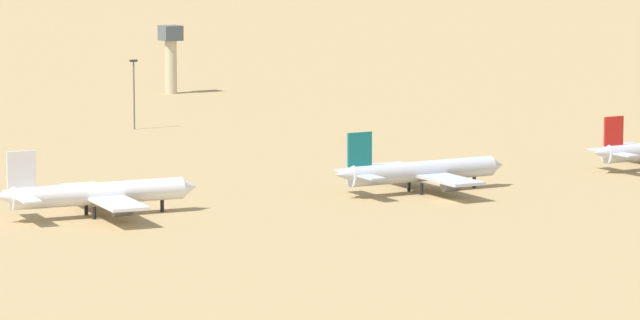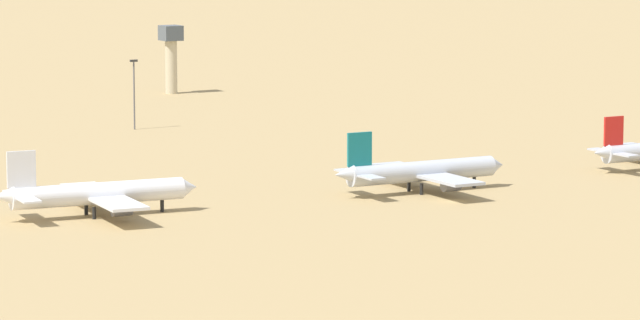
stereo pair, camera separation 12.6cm
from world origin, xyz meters
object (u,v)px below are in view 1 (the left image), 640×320
parked_jet_teal_4 (420,172)px  control_tower (171,53)px  parked_jet_white_3 (96,194)px  light_pole_west (134,89)px

parked_jet_teal_4 → control_tower: size_ratio=1.94×
parked_jet_white_3 → light_pole_west: size_ratio=2.24×
parked_jet_white_3 → light_pole_west: 117.28m
control_tower → light_pole_west: control_tower is taller
parked_jet_white_3 → light_pole_west: bearing=68.3°
parked_jet_teal_4 → light_pole_west: 109.76m
control_tower → parked_jet_white_3: bearing=-119.2°
parked_jet_teal_4 → light_pole_west: (-6.51, 109.43, 5.35)m
control_tower → parked_jet_teal_4: bearing=-101.0°
parked_jet_white_3 → parked_jet_teal_4: bearing=0.6°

